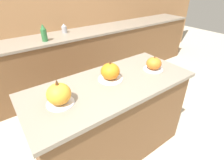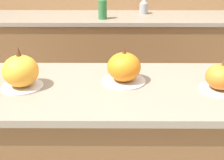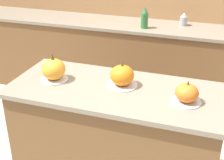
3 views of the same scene
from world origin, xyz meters
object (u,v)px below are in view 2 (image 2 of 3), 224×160
(pumpkin_cake_left, at_px, (21,72))
(pumpkin_cake_right, at_px, (221,78))
(pumpkin_cake_center, at_px, (124,68))
(bottle_short, at_px, (144,7))
(bottle_tall, at_px, (103,6))

(pumpkin_cake_left, height_order, pumpkin_cake_right, pumpkin_cake_left)
(pumpkin_cake_center, relative_size, bottle_short, 1.59)
(pumpkin_cake_left, relative_size, bottle_short, 1.48)
(pumpkin_cake_center, height_order, pumpkin_cake_right, pumpkin_cake_center)
(pumpkin_cake_right, relative_size, bottle_short, 1.39)
(pumpkin_cake_center, height_order, bottle_tall, bottle_tall)
(pumpkin_cake_left, height_order, bottle_tall, bottle_tall)
(pumpkin_cake_center, bearing_deg, pumpkin_cake_left, -171.98)
(bottle_tall, height_order, bottle_short, bottle_tall)
(pumpkin_cake_right, distance_m, bottle_short, 1.71)
(pumpkin_cake_center, bearing_deg, bottle_short, 81.40)
(bottle_tall, bearing_deg, bottle_short, 31.98)
(pumpkin_cake_left, relative_size, pumpkin_cake_right, 1.06)
(pumpkin_cake_center, distance_m, bottle_tall, 1.36)
(pumpkin_cake_left, bearing_deg, bottle_short, 65.54)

